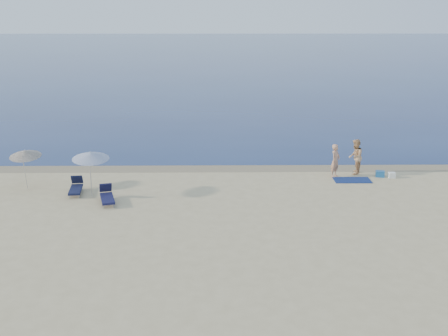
# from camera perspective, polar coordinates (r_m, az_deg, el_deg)

# --- Properties ---
(sea) EXTENTS (240.00, 160.00, 0.01)m
(sea) POSITION_cam_1_polar(r_m,az_deg,el_deg) (111.38, 0.55, 11.60)
(sea) COLOR #0C1C4A
(sea) RESTS_ON ground
(wet_sand_strip) EXTENTS (240.00, 1.60, 0.00)m
(wet_sand_strip) POSITION_cam_1_polar(r_m,az_deg,el_deg) (31.75, 3.61, -0.01)
(wet_sand_strip) COLOR #847254
(wet_sand_strip) RESTS_ON ground
(person_left) EXTENTS (0.74, 0.78, 1.79)m
(person_left) POSITION_cam_1_polar(r_m,az_deg,el_deg) (30.44, 11.25, 0.74)
(person_left) COLOR tan
(person_left) RESTS_ON ground
(person_right) EXTENTS (1.00, 1.12, 1.92)m
(person_right) POSITION_cam_1_polar(r_m,az_deg,el_deg) (31.20, 13.20, 1.12)
(person_right) COLOR tan
(person_right) RESTS_ON ground
(beach_towel) EXTENTS (1.91, 1.07, 0.03)m
(beach_towel) POSITION_cam_1_polar(r_m,az_deg,el_deg) (30.23, 12.89, -1.20)
(beach_towel) COLOR #101F51
(beach_towel) RESTS_ON ground
(white_bag) EXTENTS (0.34, 0.30, 0.29)m
(white_bag) POSITION_cam_1_polar(r_m,az_deg,el_deg) (31.18, 16.67, -0.70)
(white_bag) COLOR white
(white_bag) RESTS_ON ground
(blue_cooler) EXTENTS (0.51, 0.41, 0.33)m
(blue_cooler) POSITION_cam_1_polar(r_m,az_deg,el_deg) (31.19, 15.57, -0.58)
(blue_cooler) COLOR #1B5792
(blue_cooler) RESTS_ON ground
(umbrella_near) EXTENTS (2.11, 2.13, 2.28)m
(umbrella_near) POSITION_cam_1_polar(r_m,az_deg,el_deg) (27.40, -13.41, 1.23)
(umbrella_near) COLOR silver
(umbrella_near) RESTS_ON ground
(umbrella_far) EXTENTS (1.56, 1.59, 2.10)m
(umbrella_far) POSITION_cam_1_polar(r_m,az_deg,el_deg) (29.47, -19.55, 1.40)
(umbrella_far) COLOR silver
(umbrella_far) RESTS_ON ground
(lounger_left) EXTENTS (0.76, 1.76, 0.75)m
(lounger_left) POSITION_cam_1_polar(r_m,az_deg,el_deg) (28.35, -14.81, -1.95)
(lounger_left) COLOR #131836
(lounger_left) RESTS_ON ground
(lounger_right) EXTENTS (1.02, 1.84, 0.77)m
(lounger_right) POSITION_cam_1_polar(r_m,az_deg,el_deg) (26.70, -11.80, -2.86)
(lounger_right) COLOR #16173C
(lounger_right) RESTS_ON ground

